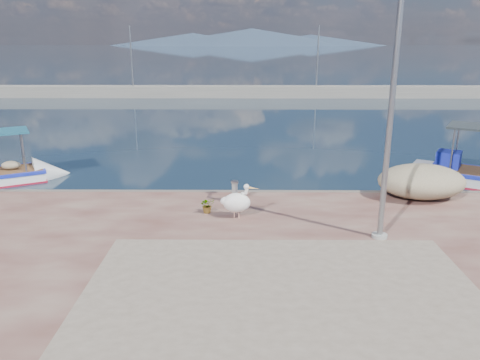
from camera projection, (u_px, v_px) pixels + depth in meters
The scene contains 9 objects.
ground at pixel (239, 264), 12.95m from camera, with size 1400.00×1400.00×0.00m, color #162635.
quay_patch at pixel (284, 307), 9.93m from camera, with size 9.00×7.00×0.01m, color gray.
breakwater at pixel (243, 92), 51.11m from camera, with size 120.00×2.20×7.50m.
mountains at pixel (247, 38), 633.04m from camera, with size 370.00×280.00×22.00m.
pelican at pixel (237, 202), 14.79m from camera, with size 1.19×0.63×1.15m.
lamp_post at pixel (390, 124), 12.56m from camera, with size 0.44×0.96×7.00m.
bollard_near at pixel (235, 191), 16.23m from camera, with size 0.26×0.26×0.79m.
potted_plant at pixel (208, 205), 15.34m from camera, with size 0.48×0.41×0.53m, color #33722D.
net_pile_c at pixel (421, 181), 16.74m from camera, with size 3.09×2.21×1.21m, color tan.
Camera 1 is at (0.14, -11.74, 5.94)m, focal length 35.00 mm.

